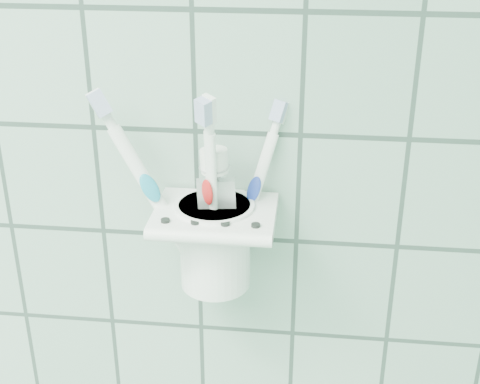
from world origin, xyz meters
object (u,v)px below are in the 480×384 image
object	(u,v)px
holder_bracket	(215,216)
cup	(215,241)
toothbrush_blue	(227,194)
toothbrush_pink	(201,182)
toothbrush_orange	(213,179)
toothpaste_tube	(221,207)

from	to	relation	value
holder_bracket	cup	bearing A→B (deg)	111.35
cup	toothbrush_blue	distance (m)	0.06
toothbrush_pink	toothbrush_orange	xyz separation A→B (m)	(0.01, 0.02, -0.01)
holder_bracket	toothbrush_orange	bearing A→B (deg)	105.59
toothbrush_pink	toothbrush_blue	world-z (taller)	toothbrush_pink
cup	toothpaste_tube	distance (m)	0.04
holder_bracket	toothbrush_orange	xyz separation A→B (m)	(-0.00, 0.01, 0.03)
toothbrush_pink	toothbrush_blue	distance (m)	0.03
cup	toothpaste_tube	xyz separation A→B (m)	(0.01, -0.00, 0.04)
cup	toothbrush_pink	distance (m)	0.07
toothpaste_tube	toothbrush_blue	bearing A→B (deg)	-11.11
toothbrush_orange	toothbrush_blue	bearing A→B (deg)	-2.64
toothbrush_orange	toothpaste_tube	xyz separation A→B (m)	(0.01, -0.01, -0.02)
holder_bracket	toothbrush_blue	size ratio (longest dim) A/B	0.64
toothbrush_orange	cup	bearing A→B (deg)	-37.72
holder_bracket	toothbrush_orange	size ratio (longest dim) A/B	0.57
toothbrush_orange	toothpaste_tube	size ratio (longest dim) A/B	1.45
holder_bracket	toothpaste_tube	xyz separation A→B (m)	(0.01, 0.00, 0.01)
holder_bracket	toothpaste_tube	distance (m)	0.01
toothbrush_blue	toothbrush_orange	distance (m)	0.02
holder_bracket	toothbrush_pink	distance (m)	0.04
toothbrush_pink	toothbrush_orange	world-z (taller)	toothbrush_pink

